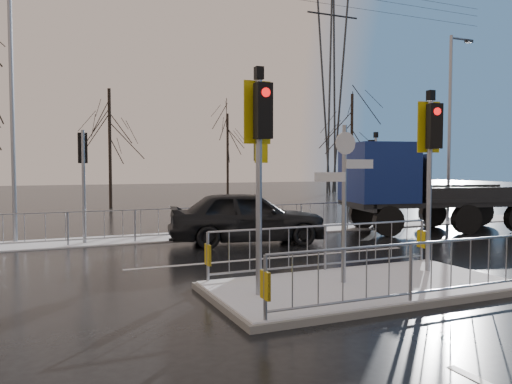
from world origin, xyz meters
name	(u,v)px	position (x,y,z in m)	size (l,w,h in m)	color
ground	(362,291)	(0.00, 0.00, 0.00)	(120.00, 120.00, 0.00)	black
snow_verge	(218,234)	(0.00, 8.60, 0.02)	(30.00, 2.00, 0.04)	white
lane_markings	(372,294)	(0.00, -0.33, 0.00)	(8.00, 11.38, 0.01)	silver
traffic_island	(361,271)	(-0.01, 0.01, 0.39)	(6.00, 3.04, 4.15)	slate
far_kerb_fixtures	(231,207)	(0.29, 8.09, 1.02)	(18.00, 0.65, 3.83)	gray
car_far_lane	(247,217)	(0.21, 6.39, 0.84)	(1.97, 4.90, 1.67)	black
flatbed_truck	(403,185)	(6.58, 6.74, 1.73)	(7.42, 4.00, 3.26)	black
tree_far_a	(110,125)	(-2.00, 22.00, 4.82)	(3.75, 3.75, 7.08)	black
tree_far_b	(228,140)	(6.00, 24.00, 4.18)	(3.25, 3.25, 6.14)	black
tree_far_c	(352,126)	(14.00, 21.00, 5.15)	(4.00, 4.00, 7.55)	black
street_lamp_right	(451,120)	(10.57, 8.50, 4.39)	(1.25, 0.18, 8.00)	gray
street_lamp_left	(14,100)	(-6.43, 9.50, 4.49)	(1.25, 0.18, 8.20)	gray
pylon_wires	(321,67)	(16.88, 30.00, 11.03)	(70.00, 2.38, 19.97)	#2D3033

